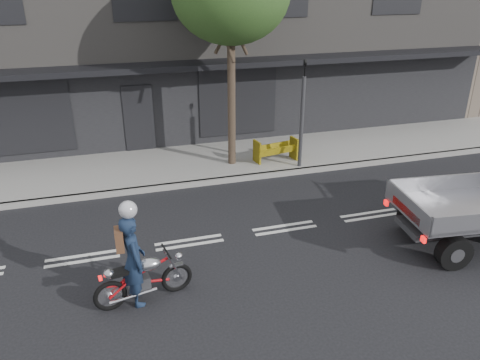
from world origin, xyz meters
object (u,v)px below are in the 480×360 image
motorcycle (144,277)px  rider (134,261)px  traffic_light_pole (302,120)px  construction_barrier (278,152)px

motorcycle → rider: rider is taller
traffic_light_pole → construction_barrier: 1.34m
construction_barrier → motorcycle: bearing=-130.7°
traffic_light_pole → rider: bearing=-137.1°
traffic_light_pole → rider: traffic_light_pole is taller
construction_barrier → traffic_light_pole: bearing=-37.3°
traffic_light_pole → motorcycle: traffic_light_pole is taller
motorcycle → construction_barrier: bearing=39.7°
rider → motorcycle: bearing=-99.6°
motorcycle → rider: size_ratio=1.04×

